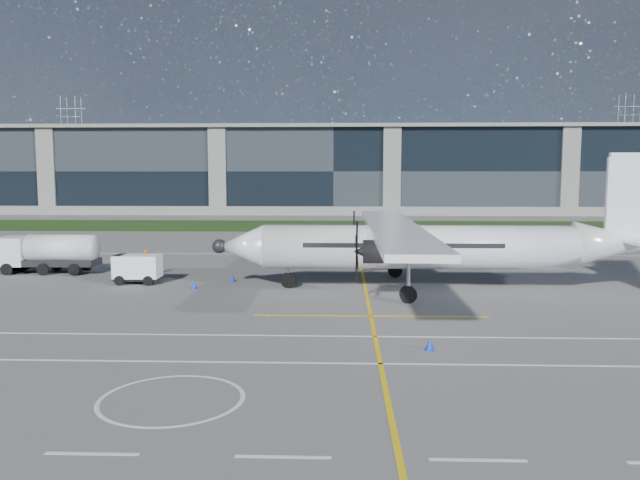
# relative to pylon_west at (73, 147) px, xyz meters

# --- Properties ---
(ground) EXTENTS (400.00, 400.00, 0.00)m
(ground) POSITION_rel_pylon_west_xyz_m (80.00, -110.00, -15.00)
(ground) COLOR #585654
(ground) RESTS_ON ground
(grass_strip) EXTENTS (400.00, 18.00, 0.04)m
(grass_strip) POSITION_rel_pylon_west_xyz_m (80.00, -102.00, -14.98)
(grass_strip) COLOR #1A370F
(grass_strip) RESTS_ON ground
(terminal_building) EXTENTS (120.00, 20.00, 15.00)m
(terminal_building) POSITION_rel_pylon_west_xyz_m (80.00, -70.00, -7.50)
(terminal_building) COLOR black
(terminal_building) RESTS_ON ground
(tree_line) EXTENTS (400.00, 6.00, 6.00)m
(tree_line) POSITION_rel_pylon_west_xyz_m (80.00, -10.00, -12.00)
(tree_line) COLOR black
(tree_line) RESTS_ON ground
(pylon_west) EXTENTS (9.00, 4.60, 30.00)m
(pylon_west) POSITION_rel_pylon_west_xyz_m (0.00, 0.00, 0.00)
(pylon_west) COLOR gray
(pylon_west) RESTS_ON ground
(pylon_east) EXTENTS (9.00, 4.60, 30.00)m
(pylon_east) POSITION_rel_pylon_west_xyz_m (165.00, 0.00, 0.00)
(pylon_east) COLOR gray
(pylon_east) RESTS_ON ground
(yellow_taxiway_centerline) EXTENTS (0.20, 70.00, 0.01)m
(yellow_taxiway_centerline) POSITION_rel_pylon_west_xyz_m (83.00, -140.00, -14.99)
(yellow_taxiway_centerline) COLOR yellow
(yellow_taxiway_centerline) RESTS_ON ground
(white_lane_line) EXTENTS (90.00, 0.15, 0.01)m
(white_lane_line) POSITION_rel_pylon_west_xyz_m (80.00, -164.00, -14.99)
(white_lane_line) COLOR white
(white_lane_line) RESTS_ON ground
(turboprop_aircraft) EXTENTS (27.54, 28.56, 8.57)m
(turboprop_aircraft) POSITION_rel_pylon_west_xyz_m (87.28, -148.29, -10.72)
(turboprop_aircraft) COLOR white
(turboprop_aircraft) RESTS_ON ground
(fuel_tanker_truck) EXTENTS (7.52, 2.45, 2.82)m
(fuel_tanker_truck) POSITION_rel_pylon_west_xyz_m (59.50, -142.97, -13.59)
(fuel_tanker_truck) COLOR silver
(fuel_tanker_truck) RESTS_ON ground
(baggage_tug) EXTENTS (3.15, 1.89, 1.89)m
(baggage_tug) POSITION_rel_pylon_west_xyz_m (67.97, -146.97, -14.06)
(baggage_tug) COLOR white
(baggage_tug) RESTS_ON ground
(ground_crew_person) EXTENTS (0.77, 0.97, 2.13)m
(ground_crew_person) POSITION_rel_pylon_west_xyz_m (67.67, -144.01, -13.94)
(ground_crew_person) COLOR #F25907
(ground_crew_person) RESTS_ON ground
(safety_cone_stbdwing) EXTENTS (0.36, 0.36, 0.50)m
(safety_cone_stbdwing) POSITION_rel_pylon_west_xyz_m (85.36, -134.46, -14.75)
(safety_cone_stbdwing) COLOR #0B30C2
(safety_cone_stbdwing) RESTS_ON ground
(safety_cone_portwing) EXTENTS (0.36, 0.36, 0.50)m
(safety_cone_portwing) POSITION_rel_pylon_west_xyz_m (85.14, -162.05, -14.75)
(safety_cone_portwing) COLOR #0B30C2
(safety_cone_portwing) RESTS_ON ground
(safety_cone_fwd) EXTENTS (0.36, 0.36, 0.50)m
(safety_cone_fwd) POSITION_rel_pylon_west_xyz_m (72.13, -148.75, -14.75)
(safety_cone_fwd) COLOR #0B30C2
(safety_cone_fwd) RESTS_ON ground
(safety_cone_nose_stbd) EXTENTS (0.36, 0.36, 0.50)m
(safety_cone_nose_stbd) POSITION_rel_pylon_west_xyz_m (74.13, -146.11, -14.75)
(safety_cone_nose_stbd) COLOR #0B30C2
(safety_cone_nose_stbd) RESTS_ON ground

